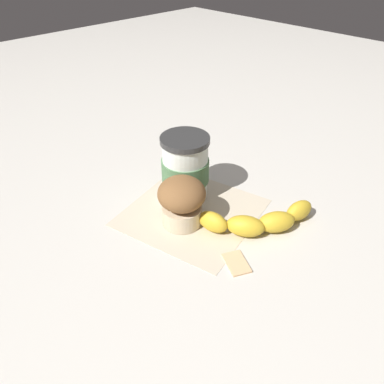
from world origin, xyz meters
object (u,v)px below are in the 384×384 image
Objects in this scene: coffee_cup at (185,168)px; banana at (259,221)px; sugar_packet at (237,262)px; muffin at (182,200)px.

coffee_cup is 0.17m from banana.
coffee_cup is 0.21m from sugar_packet.
banana is 0.10m from sugar_packet.
muffin reaches higher than banana.
coffee_cup is 0.69× the size of banana.
coffee_cup reaches higher than sugar_packet.
muffin is 0.14m from banana.
muffin is at bearing 176.61° from sugar_packet.
muffin is 0.50× the size of banana.
coffee_cup is 0.09m from muffin.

